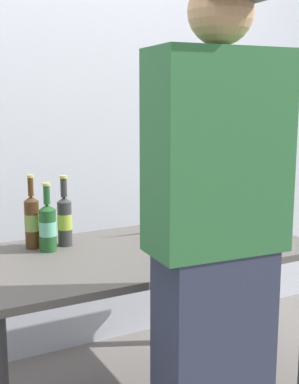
{
  "coord_description": "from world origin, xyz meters",
  "views": [
    {
      "loc": [
        -1.0,
        -1.96,
        1.39
      ],
      "look_at": [
        0.05,
        0.0,
        0.99
      ],
      "focal_mm": 48.76,
      "sensor_mm": 36.0,
      "label": 1
    }
  ],
  "objects_px": {
    "laptop": "(193,228)",
    "person_figure": "(215,252)",
    "beer_bottle_green": "(48,226)",
    "beer_bottle_dark": "(32,221)",
    "beer_bottle_amber": "(65,219)"
  },
  "relations": [
    {
      "from": "laptop",
      "to": "person_figure",
      "type": "bearing_deg",
      "value": -117.78
    },
    {
      "from": "laptop",
      "to": "beer_bottle_dark",
      "type": "bearing_deg",
      "value": 166.7
    },
    {
      "from": "beer_bottle_green",
      "to": "beer_bottle_dark",
      "type": "bearing_deg",
      "value": 122.72
    },
    {
      "from": "beer_bottle_dark",
      "to": "beer_bottle_green",
      "type": "bearing_deg",
      "value": -57.28
    },
    {
      "from": "beer_bottle_amber",
      "to": "beer_bottle_dark",
      "type": "distance_m",
      "value": 0.14
    },
    {
      "from": "beer_bottle_amber",
      "to": "beer_bottle_dark",
      "type": "bearing_deg",
      "value": 169.5
    },
    {
      "from": "beer_bottle_amber",
      "to": "beer_bottle_green",
      "type": "xyz_separation_m",
      "value": [
        -0.09,
        -0.05,
        -0.01
      ]
    },
    {
      "from": "beer_bottle_amber",
      "to": "beer_bottle_green",
      "type": "relative_size",
      "value": 1.06
    },
    {
      "from": "beer_bottle_amber",
      "to": "beer_bottle_green",
      "type": "bearing_deg",
      "value": -152.76
    },
    {
      "from": "laptop",
      "to": "person_figure",
      "type": "xyz_separation_m",
      "value": [
        -0.37,
        -0.7,
        0.12
      ]
    },
    {
      "from": "laptop",
      "to": "beer_bottle_dark",
      "type": "xyz_separation_m",
      "value": [
        -0.73,
        0.17,
        0.08
      ]
    },
    {
      "from": "laptop",
      "to": "beer_bottle_amber",
      "type": "distance_m",
      "value": 0.61
    },
    {
      "from": "beer_bottle_green",
      "to": "person_figure",
      "type": "distance_m",
      "value": 0.86
    },
    {
      "from": "laptop",
      "to": "person_figure",
      "type": "distance_m",
      "value": 0.8
    },
    {
      "from": "laptop",
      "to": "beer_bottle_amber",
      "type": "bearing_deg",
      "value": 166.04
    }
  ]
}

